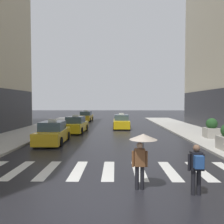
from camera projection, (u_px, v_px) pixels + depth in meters
name	position (u px, v px, depth m)	size (l,w,h in m)	color
ground_plane	(106.00, 201.00, 6.58)	(160.00, 160.00, 0.00)	black
crosswalk_markings	(109.00, 170.00, 9.57)	(11.30, 2.80, 0.01)	silver
taxi_lead	(53.00, 133.00, 16.07)	(2.03, 4.59, 1.80)	gold
taxi_second	(76.00, 125.00, 21.98)	(2.09, 4.61, 1.80)	yellow
taxi_third	(121.00, 122.00, 25.36)	(1.94, 4.54, 1.80)	yellow
taxi_fourth	(86.00, 117.00, 35.42)	(2.04, 4.59, 1.80)	gold
pedestrian_with_umbrella	(142.00, 146.00, 7.41)	(0.96, 0.96, 1.94)	black
pedestrian_with_backpack	(197.00, 166.00, 6.96)	(0.55, 0.43, 1.65)	black
planter_mid_block	(212.00, 129.00, 17.63)	(1.10, 1.10, 1.60)	#A8A399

